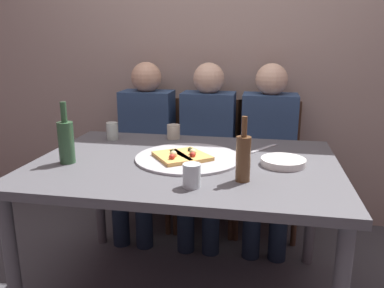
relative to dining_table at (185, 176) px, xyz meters
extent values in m
cube|color=gray|center=(0.00, 1.08, 0.63)|extent=(6.00, 0.10, 2.60)
cube|color=#4C4C51|center=(0.00, 0.00, 0.06)|extent=(1.45, 1.02, 0.04)
cylinder|color=#4C4C51|center=(-0.67, -0.45, -0.32)|extent=(0.06, 0.06, 0.71)
cylinder|color=#4C4C51|center=(-0.67, 0.45, -0.32)|extent=(0.06, 0.06, 0.71)
cylinder|color=#4C4C51|center=(0.67, 0.45, -0.32)|extent=(0.06, 0.06, 0.71)
cylinder|color=#ADADB2|center=(0.01, 0.04, 0.08)|extent=(0.52, 0.52, 0.01)
cube|color=tan|center=(-0.06, -0.02, 0.10)|extent=(0.23, 0.25, 0.02)
sphere|color=#EAD184|center=(-0.05, -0.03, 0.12)|extent=(0.04, 0.04, 0.04)
sphere|color=#2D381E|center=(-0.07, 0.03, 0.11)|extent=(0.02, 0.02, 0.02)
sphere|color=#B22D23|center=(-0.05, -0.07, 0.11)|extent=(0.03, 0.03, 0.03)
cube|color=tan|center=(0.02, 0.03, 0.10)|extent=(0.24, 0.25, 0.02)
sphere|color=#EAD184|center=(0.03, 0.02, 0.12)|extent=(0.04, 0.04, 0.04)
sphere|color=#2D381E|center=(0.01, 0.08, 0.11)|extent=(0.02, 0.02, 0.02)
sphere|color=#B22D23|center=(0.04, -0.02, 0.11)|extent=(0.03, 0.03, 0.03)
cylinder|color=#2D5133|center=(-0.55, -0.13, 0.17)|extent=(0.07, 0.07, 0.20)
cylinder|color=#2D5133|center=(-0.55, -0.13, 0.32)|extent=(0.03, 0.03, 0.10)
cylinder|color=brown|center=(0.29, -0.22, 0.17)|extent=(0.06, 0.06, 0.19)
cylinder|color=brown|center=(0.29, -0.22, 0.31)|extent=(0.02, 0.02, 0.08)
cylinder|color=beige|center=(-0.16, 0.42, 0.12)|extent=(0.08, 0.08, 0.08)
cylinder|color=silver|center=(0.09, -0.33, 0.12)|extent=(0.07, 0.07, 0.10)
cylinder|color=#B7C6BC|center=(-0.50, 0.33, 0.13)|extent=(0.07, 0.07, 0.10)
cylinder|color=white|center=(0.46, 0.02, 0.09)|extent=(0.21, 0.21, 0.03)
cube|color=#B7B7BC|center=(0.37, 0.28, 0.08)|extent=(0.14, 0.19, 0.01)
cube|color=#472D1E|center=(-0.45, 0.83, -0.22)|extent=(0.44, 0.44, 0.05)
cube|color=#472D1E|center=(-0.45, 1.03, 0.00)|extent=(0.44, 0.04, 0.45)
cylinder|color=#472D1E|center=(-0.26, 0.64, -0.46)|extent=(0.04, 0.04, 0.42)
cylinder|color=#472D1E|center=(-0.64, 0.64, -0.46)|extent=(0.04, 0.04, 0.42)
cylinder|color=#472D1E|center=(-0.26, 1.02, -0.46)|extent=(0.04, 0.04, 0.42)
cylinder|color=#472D1E|center=(-0.64, 1.02, -0.46)|extent=(0.04, 0.04, 0.42)
cube|color=#472D1E|center=(-0.01, 0.83, -0.22)|extent=(0.44, 0.44, 0.05)
cube|color=#472D1E|center=(-0.01, 1.03, 0.00)|extent=(0.44, 0.04, 0.45)
cylinder|color=#472D1E|center=(0.18, 0.64, -0.46)|extent=(0.04, 0.04, 0.42)
cylinder|color=#472D1E|center=(-0.20, 0.64, -0.46)|extent=(0.04, 0.04, 0.42)
cylinder|color=#472D1E|center=(0.18, 1.02, -0.46)|extent=(0.04, 0.04, 0.42)
cylinder|color=#472D1E|center=(-0.20, 1.02, -0.46)|extent=(0.04, 0.04, 0.42)
cube|color=#472D1E|center=(0.40, 0.83, -0.22)|extent=(0.44, 0.44, 0.05)
cube|color=#472D1E|center=(0.40, 1.03, 0.00)|extent=(0.44, 0.04, 0.45)
cylinder|color=#472D1E|center=(0.59, 0.64, -0.46)|extent=(0.04, 0.04, 0.42)
cylinder|color=#472D1E|center=(0.21, 0.64, -0.46)|extent=(0.04, 0.04, 0.42)
cylinder|color=#472D1E|center=(0.59, 1.02, -0.46)|extent=(0.04, 0.04, 0.42)
cylinder|color=#472D1E|center=(0.21, 1.02, -0.46)|extent=(0.04, 0.04, 0.42)
cube|color=navy|center=(-0.45, 0.85, 0.04)|extent=(0.36, 0.22, 0.52)
sphere|color=tan|center=(-0.45, 0.85, 0.39)|extent=(0.21, 0.21, 0.21)
cylinder|color=black|center=(-0.37, 0.65, -0.22)|extent=(0.12, 0.40, 0.12)
cylinder|color=black|center=(-0.53, 0.65, -0.22)|extent=(0.12, 0.40, 0.12)
cylinder|color=black|center=(-0.37, 0.45, -0.45)|extent=(0.11, 0.11, 0.45)
cylinder|color=black|center=(-0.53, 0.45, -0.45)|extent=(0.11, 0.11, 0.45)
cube|color=navy|center=(-0.01, 0.85, 0.04)|extent=(0.36, 0.22, 0.52)
sphere|color=beige|center=(-0.01, 0.85, 0.39)|extent=(0.21, 0.21, 0.21)
cylinder|color=black|center=(0.07, 0.65, -0.22)|extent=(0.12, 0.40, 0.12)
cylinder|color=black|center=(-0.09, 0.65, -0.22)|extent=(0.12, 0.40, 0.12)
cylinder|color=black|center=(0.07, 0.45, -0.45)|extent=(0.11, 0.11, 0.45)
cylinder|color=black|center=(-0.09, 0.45, -0.45)|extent=(0.11, 0.11, 0.45)
cube|color=navy|center=(0.40, 0.85, 0.04)|extent=(0.36, 0.22, 0.52)
sphere|color=beige|center=(0.40, 0.85, 0.39)|extent=(0.21, 0.21, 0.21)
cylinder|color=black|center=(0.48, 0.65, -0.22)|extent=(0.12, 0.40, 0.12)
cylinder|color=black|center=(0.32, 0.65, -0.22)|extent=(0.12, 0.40, 0.12)
cylinder|color=black|center=(0.48, 0.45, -0.45)|extent=(0.11, 0.11, 0.45)
cylinder|color=black|center=(0.32, 0.45, -0.45)|extent=(0.11, 0.11, 0.45)
camera|label=1|loc=(0.36, -1.74, 0.64)|focal=36.14mm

